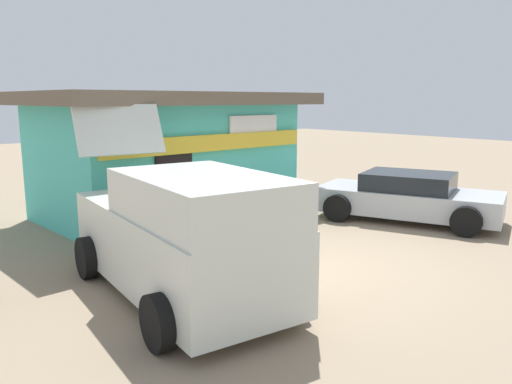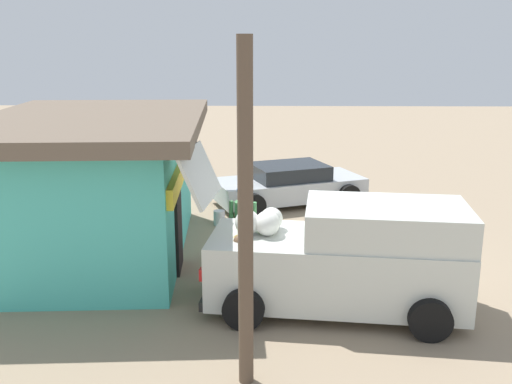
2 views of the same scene
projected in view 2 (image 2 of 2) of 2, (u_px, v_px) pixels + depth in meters
ground_plane at (334, 254)px, 12.57m from camera, size 60.00×60.00×0.00m
storefront_bar at (96, 183)px, 12.24m from camera, size 6.92×4.97×3.02m
delivery_van at (344, 257)px, 9.75m from camera, size 2.47×4.84×2.77m
parked_sedan at (289, 185)px, 16.34m from camera, size 3.25×4.54×1.15m
vendor_standing at (243, 222)px, 11.66m from camera, size 0.40×0.56×1.65m
customer_bending at (242, 257)px, 9.98m from camera, size 0.80×0.57×1.40m
unloaded_banana_pile at (155, 289)px, 10.33m from camera, size 0.78×0.63×0.39m
paint_bucket at (219, 218)px, 14.50m from camera, size 0.29×0.29×0.37m
utility_pole at (245, 221)px, 7.27m from camera, size 0.20×0.20×4.59m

